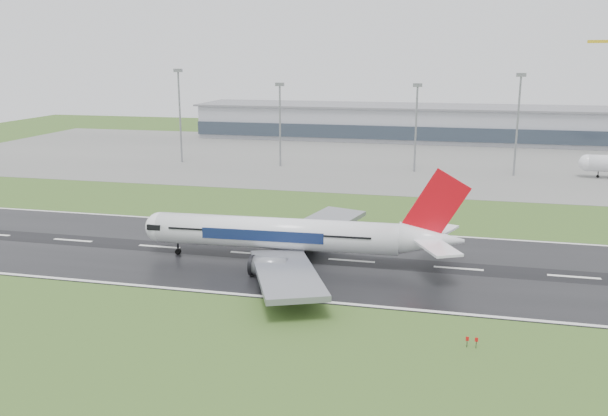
# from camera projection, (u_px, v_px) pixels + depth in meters

# --- Properties ---
(ground) EXTENTS (520.00, 520.00, 0.00)m
(ground) POSITION_uv_depth(u_px,v_px,m) (458.00, 269.00, 118.08)
(ground) COLOR #34541E
(ground) RESTS_ON ground
(runway) EXTENTS (400.00, 45.00, 0.10)m
(runway) POSITION_uv_depth(u_px,v_px,m) (459.00, 269.00, 118.07)
(runway) COLOR black
(runway) RESTS_ON ground
(apron) EXTENTS (400.00, 130.00, 0.08)m
(apron) POSITION_uv_depth(u_px,v_px,m) (459.00, 162.00, 236.35)
(apron) COLOR slate
(apron) RESTS_ON ground
(terminal) EXTENTS (240.00, 36.00, 15.00)m
(terminal) POSITION_uv_depth(u_px,v_px,m) (460.00, 125.00, 291.38)
(terminal) COLOR #9799A2
(terminal) RESTS_ON ground
(main_airliner) EXTENTS (63.60, 60.81, 18.07)m
(main_airliner) POSITION_uv_depth(u_px,v_px,m) (298.00, 216.00, 119.97)
(main_airliner) COLOR white
(main_airliner) RESTS_ON runway
(floodmast_0) EXTENTS (0.64, 0.64, 32.49)m
(floodmast_0) POSITION_uv_depth(u_px,v_px,m) (180.00, 118.00, 231.06)
(floodmast_0) COLOR gray
(floodmast_0) RESTS_ON ground
(floodmast_1) EXTENTS (0.64, 0.64, 27.99)m
(floodmast_1) POSITION_uv_depth(u_px,v_px,m) (280.00, 127.00, 223.20)
(floodmast_1) COLOR gray
(floodmast_1) RESTS_ON ground
(floodmast_2) EXTENTS (0.64, 0.64, 28.23)m
(floodmast_2) POSITION_uv_depth(u_px,v_px,m) (416.00, 130.00, 212.69)
(floodmast_2) COLOR gray
(floodmast_2) RESTS_ON ground
(floodmast_3) EXTENTS (0.64, 0.64, 31.75)m
(floodmast_3) POSITION_uv_depth(u_px,v_px,m) (517.00, 127.00, 205.10)
(floodmast_3) COLOR gray
(floodmast_3) RESTS_ON ground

